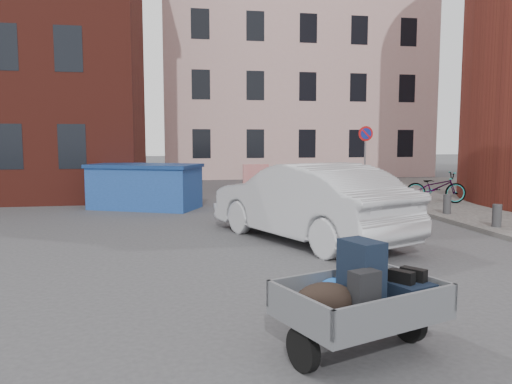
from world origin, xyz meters
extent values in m
plane|color=#38383A|center=(0.00, 0.00, 0.00)|extent=(120.00, 120.00, 0.00)
cube|color=#D1A6A1|center=(6.00, 22.00, 7.00)|extent=(16.00, 8.00, 14.00)
cylinder|color=gray|center=(6.00, 9.50, 1.42)|extent=(0.07, 0.07, 2.60)
cylinder|color=red|center=(6.00, 9.48, 2.47)|extent=(0.60, 0.03, 0.60)
cylinder|color=navy|center=(6.00, 9.46, 2.47)|extent=(0.44, 0.03, 0.44)
cylinder|color=#3A3A3D|center=(6.00, 1.20, 0.40)|extent=(0.22, 0.22, 0.55)
cylinder|color=#3A3A3D|center=(6.00, 3.40, 0.40)|extent=(0.22, 0.22, 0.55)
cylinder|color=#3A3A3D|center=(6.00, 5.60, 0.40)|extent=(0.22, 0.22, 0.55)
cylinder|color=#3A3A3D|center=(6.00, 7.80, 0.40)|extent=(0.22, 0.22, 0.55)
cube|color=red|center=(2.50, 15.00, 0.50)|extent=(1.30, 0.18, 1.00)
cube|color=red|center=(4.20, 15.00, 0.50)|extent=(1.30, 0.18, 1.00)
cube|color=red|center=(5.90, 15.00, 0.50)|extent=(1.30, 0.18, 1.00)
cylinder|color=black|center=(-0.61, -5.09, 0.22)|extent=(0.24, 0.45, 0.44)
cylinder|color=black|center=(0.75, -4.60, 0.22)|extent=(0.24, 0.45, 0.44)
cube|color=slate|center=(0.07, -4.84, 0.46)|extent=(1.88, 1.58, 0.08)
cube|color=slate|center=(-0.66, -5.11, 0.64)|extent=(0.41, 1.05, 0.28)
cube|color=slate|center=(0.80, -4.58, 0.64)|extent=(0.41, 1.05, 0.28)
cube|color=slate|center=(-0.11, -4.35, 0.64)|extent=(1.52, 0.58, 0.28)
cube|color=slate|center=(0.25, -5.34, 0.64)|extent=(1.52, 0.58, 0.28)
cube|color=slate|center=(-0.24, -4.00, 0.40)|extent=(0.31, 0.69, 0.06)
cube|color=black|center=(0.10, -4.78, 0.85)|extent=(0.44, 0.53, 0.70)
cube|color=black|center=(0.57, -4.77, 0.62)|extent=(0.58, 0.70, 0.25)
ellipsoid|color=black|center=(-0.38, -5.06, 0.68)|extent=(0.69, 0.54, 0.36)
cube|color=black|center=(-0.01, -5.14, 0.74)|extent=(0.32, 0.26, 0.48)
ellipsoid|color=#1753B0|center=(-0.10, -4.53, 0.62)|extent=(0.44, 0.41, 0.24)
cube|color=black|center=(0.52, -4.84, 0.81)|extent=(0.24, 0.28, 0.13)
cube|color=black|center=(0.69, -4.78, 0.81)|extent=(0.24, 0.28, 0.13)
cube|color=#20499B|center=(-2.59, 6.91, 0.67)|extent=(3.72, 2.89, 1.33)
cube|color=navy|center=(-2.59, 6.91, 1.39)|extent=(3.87, 3.04, 0.11)
imported|color=#B6B8BE|center=(1.14, 1.00, 0.86)|extent=(3.77, 5.53, 1.72)
imported|color=black|center=(6.95, 5.70, 0.64)|extent=(2.09, 1.14, 1.04)
camera|label=1|loc=(-1.86, -9.57, 2.24)|focal=35.00mm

